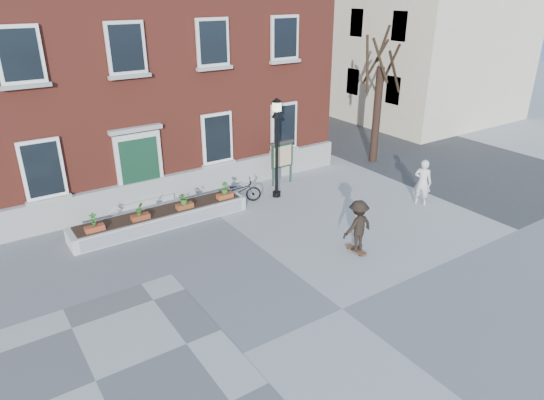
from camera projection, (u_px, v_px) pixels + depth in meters
ground at (342, 309)px, 12.52m from camera, size 100.00×100.00×0.00m
checker_patch at (96, 381)px, 10.21m from camera, size 6.00×6.00×0.01m
bicycle at (239, 191)px, 18.60m from camera, size 1.82×1.24×0.91m
parked_car at (282, 105)px, 31.29m from camera, size 2.85×4.49×1.40m
bystander at (423, 182)px, 18.27m from camera, size 0.66×0.77×1.78m
brick_building at (83, 23)px, 19.59m from camera, size 18.40×10.85×12.60m
planter_assembly at (162, 217)px, 16.84m from camera, size 6.20×1.12×1.15m
bare_tree at (378, 103)px, 22.08m from camera, size 1.83×1.83×6.16m
lamp_post at (277, 134)px, 18.27m from camera, size 0.40×0.40×3.93m
notice_board at (282, 155)px, 20.00m from camera, size 1.10×0.16×1.87m
skateboarder at (358, 226)px, 14.88m from camera, size 1.09×0.78×1.74m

